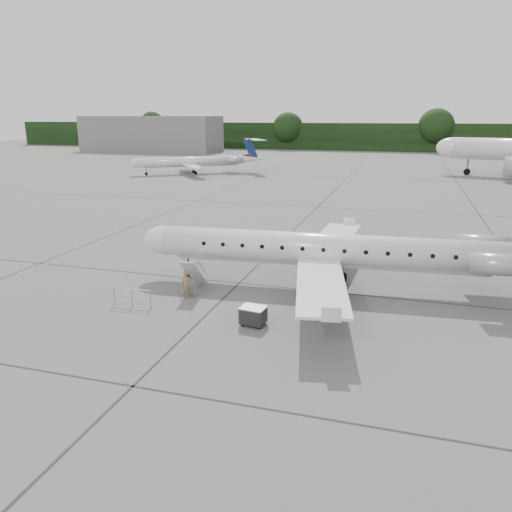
% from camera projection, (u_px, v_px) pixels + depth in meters
% --- Properties ---
extents(ground, '(320.00, 320.00, 0.00)m').
position_uv_depth(ground, '(343.00, 315.00, 26.42)').
color(ground, slate).
rests_on(ground, ground).
extents(treeline, '(260.00, 4.00, 8.00)m').
position_uv_depth(treeline, '(400.00, 137.00, 145.12)').
color(treeline, black).
rests_on(treeline, ground).
extents(terminal_building, '(40.00, 14.00, 10.00)m').
position_uv_depth(terminal_building, '(151.00, 134.00, 145.85)').
color(terminal_building, slate).
rests_on(terminal_building, ground).
extents(main_regional_jet, '(27.70, 20.92, 6.75)m').
position_uv_depth(main_regional_jet, '(327.00, 234.00, 29.69)').
color(main_regional_jet, silver).
rests_on(main_regional_jet, ground).
extents(airstair, '(1.04, 2.51, 2.12)m').
position_uv_depth(airstair, '(194.00, 274.00, 29.82)').
color(airstair, silver).
rests_on(airstair, ground).
extents(passenger, '(0.69, 0.58, 1.60)m').
position_uv_depth(passenger, '(186.00, 285.00, 28.60)').
color(passenger, olive).
rests_on(passenger, ground).
extents(safety_railing, '(2.20, 0.17, 1.00)m').
position_uv_depth(safety_railing, '(132.00, 298.00, 27.46)').
color(safety_railing, '#919499').
rests_on(safety_railing, ground).
extents(baggage_cart, '(1.29, 1.09, 1.02)m').
position_uv_depth(baggage_cart, '(253.00, 316.00, 24.98)').
color(baggage_cart, black).
rests_on(baggage_cart, ground).
extents(bg_regional_left, '(28.42, 26.61, 6.05)m').
position_uv_depth(bg_regional_left, '(189.00, 157.00, 89.25)').
color(bg_regional_left, silver).
rests_on(bg_regional_left, ground).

